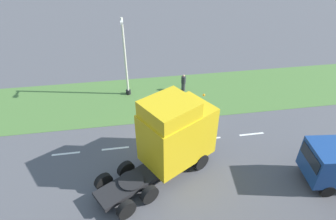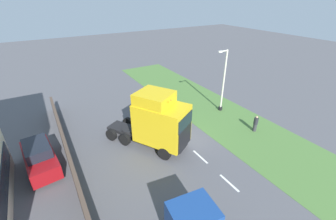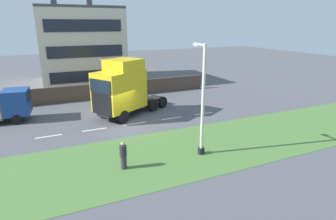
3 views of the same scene
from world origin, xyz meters
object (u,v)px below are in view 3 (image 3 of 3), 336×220
object	(u,v)px
flatbed_truck	(11,105)
pedestrian	(123,156)
parked_car	(121,84)
lorry_cab	(122,89)
lamp_post	(202,107)

from	to	relation	value
flatbed_truck	pedestrian	bearing A→B (deg)	34.52
pedestrian	parked_car	bearing A→B (deg)	-14.61
lorry_cab	pedestrian	bearing A→B (deg)	134.08
lamp_post	parked_car	bearing A→B (deg)	0.86
flatbed_truck	lamp_post	world-z (taller)	lamp_post
parked_car	lamp_post	size ratio (longest dim) A/B	0.74
lamp_post	lorry_cab	bearing A→B (deg)	14.99
lorry_cab	lamp_post	distance (m)	9.28
lorry_cab	flatbed_truck	distance (m)	8.99
flatbed_truck	pedestrian	distance (m)	12.96
lorry_cab	parked_car	xyz separation A→B (m)	(8.66, -2.13, -1.44)
lorry_cab	parked_car	size ratio (longest dim) A/B	1.51
parked_car	lamp_post	distance (m)	17.72
parked_car	lamp_post	bearing A→B (deg)	174.56
lamp_post	pedestrian	bearing A→B (deg)	88.65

